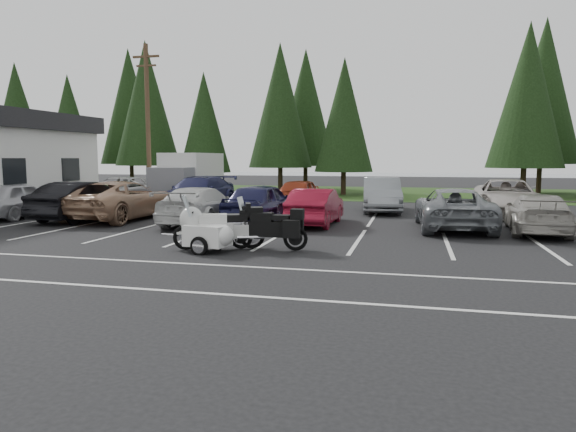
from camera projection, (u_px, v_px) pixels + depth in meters
The scene contains 32 objects.
ground at pixel (251, 242), 15.90m from camera, with size 120.00×120.00×0.00m, color black.
grass_strip at pixel (347, 192), 39.07m from camera, with size 80.00×16.00×0.01m, color #193611.
lake_water at pixel (407, 178), 68.06m from camera, with size 70.00×50.00×0.02m, color slate.
utility_pole at pixel (148, 121), 29.31m from camera, with size 1.60×0.26×9.00m.
box_truck at pixel (185, 178), 29.69m from camera, with size 2.40×5.60×2.90m, color silver, non-canonical shape.
stall_markings at pixel (269, 233), 17.83m from camera, with size 32.00×16.00×0.01m, color silver.
conifer_0 at pixel (17, 115), 43.51m from camera, with size 4.58×4.58×10.66m.
conifer_1 at pixel (69, 123), 40.94m from camera, with size 3.96×3.96×9.22m.
conifer_2 at pixel (147, 103), 40.90m from camera, with size 5.10×5.10×11.89m.
conifer_3 at pixel (204, 122), 38.44m from camera, with size 3.87×3.87×9.02m.
conifer_4 at pixel (280, 106), 38.45m from camera, with size 4.80×4.80×11.17m.
conifer_5 at pixel (344, 115), 36.12m from camera, with size 4.14×4.14×9.63m.
conifer_6 at pixel (527, 95), 33.66m from camera, with size 4.93×4.93×11.48m.
conifer_back_a at pixel (130, 107), 45.87m from camera, with size 5.28×5.28×12.30m.
conifer_back_b at pixel (306, 108), 42.63m from camera, with size 4.97×4.97×11.58m.
conifer_back_c at pixel (544, 91), 37.64m from camera, with size 5.50×5.50×12.81m.
car_near_0 at pixel (18, 200), 22.34m from camera, with size 1.87×4.65×1.58m, color silver.
car_near_1 at pixel (83, 201), 21.62m from camera, with size 1.72×4.93×1.62m, color black.
car_near_2 at pixel (122, 200), 21.86m from camera, with size 2.72×5.90×1.64m, color #A17A5D.
car_near_3 at pixel (200, 206), 20.22m from camera, with size 2.07×5.08×1.48m, color silver.
car_near_4 at pixel (262, 203), 20.48m from camera, with size 1.92×4.77×1.63m, color #191A3E.
car_near_5 at pixel (316, 207), 19.99m from camera, with size 1.51×4.34×1.43m, color maroon.
car_near_6 at pixel (453, 209), 18.85m from camera, with size 2.49×5.41×1.50m, color slate.
car_near_7 at pixel (538, 214), 17.75m from camera, with size 1.93×4.74×1.38m, color #9C988F.
car_far_0 at pixel (121, 192), 27.60m from camera, with size 2.64×5.73×1.59m, color silver.
car_far_1 at pixel (198, 193), 26.36m from camera, with size 2.33×5.74×1.67m, color #1C1E47.
car_far_2 at pixel (297, 194), 25.91m from camera, with size 1.83×4.56×1.55m, color maroon.
car_far_3 at pixel (382, 195), 24.97m from camera, with size 1.75×5.01×1.65m, color gray.
car_far_4 at pixel (507, 198), 23.23m from camera, with size 2.73×5.93×1.65m, color #B8AFA9.
touring_motorcycle at pixel (219, 222), 14.57m from camera, with size 2.87×0.88×1.59m, color silver, non-canonical shape.
cargo_trailer at pixel (208, 238), 14.17m from camera, with size 1.68×0.95×0.78m, color white, non-canonical shape.
adventure_motorcycle at pixel (268, 223), 14.50m from camera, with size 2.52×0.88×1.53m, color black, non-canonical shape.
Camera 1 is at (4.83, -14.99, 2.59)m, focal length 32.00 mm.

